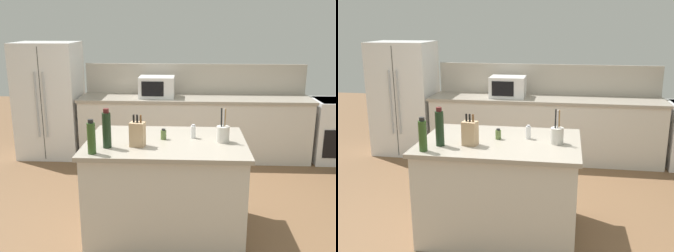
# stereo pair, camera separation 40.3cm
# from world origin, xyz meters

# --- Properties ---
(ground_plane) EXTENTS (14.00, 14.00, 0.00)m
(ground_plane) POSITION_xyz_m (0.00, 0.00, 0.00)
(ground_plane) COLOR brown
(back_counter_run) EXTENTS (3.42, 0.66, 0.94)m
(back_counter_run) POSITION_xyz_m (0.30, 2.20, 0.47)
(back_counter_run) COLOR beige
(back_counter_run) RESTS_ON ground_plane
(wall_backsplash) EXTENTS (3.38, 0.03, 0.46)m
(wall_backsplash) POSITION_xyz_m (0.30, 2.52, 1.17)
(wall_backsplash) COLOR #B2A899
(wall_backsplash) RESTS_ON back_counter_run
(kitchen_island) EXTENTS (1.50, 1.05, 0.94)m
(kitchen_island) POSITION_xyz_m (0.00, 0.00, 0.47)
(kitchen_island) COLOR beige
(kitchen_island) RESTS_ON ground_plane
(refrigerator) EXTENTS (0.91, 0.75, 1.73)m
(refrigerator) POSITION_xyz_m (-1.91, 2.25, 0.87)
(refrigerator) COLOR white
(refrigerator) RESTS_ON ground_plane
(microwave) EXTENTS (0.51, 0.39, 0.30)m
(microwave) POSITION_xyz_m (-0.26, 2.20, 1.09)
(microwave) COLOR white
(microwave) RESTS_ON back_counter_run
(knife_block) EXTENTS (0.14, 0.12, 0.29)m
(knife_block) POSITION_xyz_m (-0.25, -0.18, 1.05)
(knife_block) COLOR tan
(knife_block) RESTS_ON kitchen_island
(utensil_crock) EXTENTS (0.12, 0.12, 0.32)m
(utensil_crock) POSITION_xyz_m (0.53, -0.01, 1.02)
(utensil_crock) COLOR beige
(utensil_crock) RESTS_ON kitchen_island
(olive_oil_bottle) EXTENTS (0.07, 0.07, 0.30)m
(olive_oil_bottle) POSITION_xyz_m (-0.61, -0.40, 1.08)
(olive_oil_bottle) COLOR #2D4C1E
(olive_oil_bottle) RESTS_ON kitchen_island
(wine_bottle) EXTENTS (0.08, 0.08, 0.35)m
(wine_bottle) POSITION_xyz_m (-0.51, -0.23, 1.11)
(wine_bottle) COLOR black
(wine_bottle) RESTS_ON kitchen_island
(spice_jar_oregano) EXTENTS (0.06, 0.06, 0.10)m
(spice_jar_oregano) POSITION_xyz_m (-0.03, 0.05, 0.99)
(spice_jar_oregano) COLOR #567038
(spice_jar_oregano) RESTS_ON kitchen_island
(salt_shaker) EXTENTS (0.05, 0.05, 0.13)m
(salt_shaker) POSITION_xyz_m (0.26, 0.10, 1.00)
(salt_shaker) COLOR silver
(salt_shaker) RESTS_ON kitchen_island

